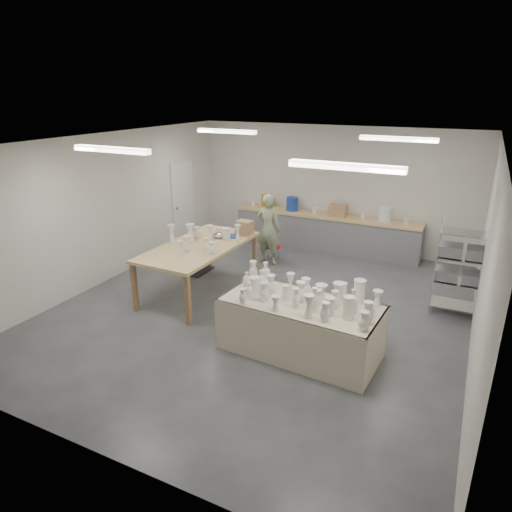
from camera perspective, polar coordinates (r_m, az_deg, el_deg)
The scene contains 9 objects.
room at distance 7.86m, azimuth 0.31°, elevation 7.35°, with size 8.00×8.02×3.00m.
back_counter at distance 11.47m, azimuth 8.61°, elevation 3.15°, with size 4.60×0.60×1.24m.
wire_shelf at distance 8.70m, azimuth 24.37°, elevation -1.04°, with size 0.88×0.48×1.80m.
drying_table at distance 6.97m, azimuth 5.62°, elevation -8.55°, with size 2.43×1.27×1.21m.
work_table at distance 8.91m, azimuth -6.56°, elevation 1.42°, with size 1.34×2.61×1.34m.
rug at distance 10.34m, azimuth -8.55°, elevation -1.56°, with size 1.00×0.70×0.02m, color black.
cat at distance 10.28m, azimuth -8.52°, elevation -1.04°, with size 0.52×0.41×0.20m.
potter at distance 10.34m, azimuth 1.57°, elevation 3.39°, with size 0.59×0.39×1.63m, color #94A37E.
red_stool at distance 10.73m, azimuth 2.15°, elevation 1.17°, with size 0.39×0.39×0.34m.
Camera 1 is at (3.23, -6.81, 3.80)m, focal length 32.00 mm.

